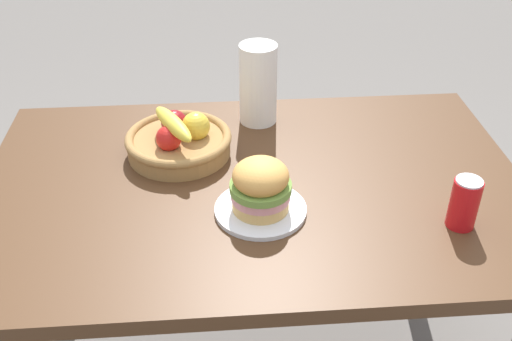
% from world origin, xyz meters
% --- Properties ---
extents(dining_table, '(1.40, 0.90, 0.75)m').
position_xyz_m(dining_table, '(0.00, 0.00, 0.65)').
color(dining_table, '#4C301C').
rests_on(dining_table, ground_plane).
extents(plate, '(0.22, 0.22, 0.01)m').
position_xyz_m(plate, '(0.01, -0.13, 0.76)').
color(plate, white).
rests_on(plate, dining_table).
extents(sandwich, '(0.15, 0.15, 0.13)m').
position_xyz_m(sandwich, '(0.01, -0.13, 0.83)').
color(sandwich, '#DBAD60').
rests_on(sandwich, plate).
extents(soda_can, '(0.07, 0.07, 0.13)m').
position_xyz_m(soda_can, '(0.46, -0.21, 0.81)').
color(soda_can, red).
rests_on(soda_can, dining_table).
extents(fruit_basket, '(0.29, 0.29, 0.14)m').
position_xyz_m(fruit_basket, '(-0.19, 0.15, 0.79)').
color(fruit_basket, '#9E7542').
rests_on(fruit_basket, dining_table).
extents(paper_towel_roll, '(0.11, 0.11, 0.24)m').
position_xyz_m(paper_towel_roll, '(0.04, 0.32, 0.87)').
color(paper_towel_roll, white).
rests_on(paper_towel_roll, dining_table).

